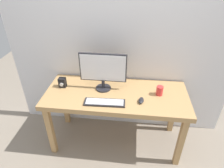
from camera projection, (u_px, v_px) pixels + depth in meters
ground_plane at (116, 139)px, 2.62m from camera, size 6.00×6.00×0.00m
wall_back at (120, 17)px, 2.12m from camera, size 2.75×0.04×3.00m
desk at (116, 99)px, 2.25m from camera, size 1.60×0.67×0.75m
monitor at (103, 70)px, 2.16m from camera, size 0.52×0.17×0.44m
keyboard_primary at (105, 102)px, 2.05m from camera, size 0.43×0.14×0.02m
mouse at (141, 100)px, 2.07m from camera, size 0.07×0.12×0.04m
audio_controller at (62, 83)px, 2.29m from camera, size 0.08×0.08×0.12m
coffee_mug at (160, 91)px, 2.16m from camera, size 0.07×0.07×0.11m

